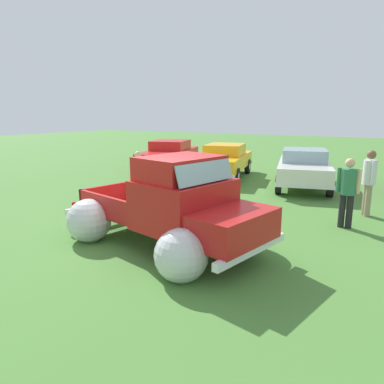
{
  "coord_description": "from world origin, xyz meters",
  "views": [
    {
      "loc": [
        4.24,
        -5.84,
        2.72
      ],
      "look_at": [
        0.0,
        1.22,
        0.9
      ],
      "focal_mm": 33.33,
      "sensor_mm": 36.0,
      "label": 1
    }
  ],
  "objects_px": {
    "vintage_pickup_truck": "(175,213)",
    "spectator_1": "(348,189)",
    "spectator_2": "(139,175)",
    "show_car_2": "(304,167)",
    "spectator_0": "(369,179)",
    "show_car_1": "(224,160)",
    "show_car_0": "(170,154)"
  },
  "relations": [
    {
      "from": "vintage_pickup_truck",
      "to": "spectator_2",
      "type": "distance_m",
      "value": 3.69
    },
    {
      "from": "show_car_2",
      "to": "show_car_0",
      "type": "bearing_deg",
      "value": -113.84
    },
    {
      "from": "show_car_2",
      "to": "spectator_2",
      "type": "bearing_deg",
      "value": -48.44
    },
    {
      "from": "vintage_pickup_truck",
      "to": "spectator_1",
      "type": "height_order",
      "value": "vintage_pickup_truck"
    },
    {
      "from": "show_car_2",
      "to": "spectator_1",
      "type": "height_order",
      "value": "spectator_1"
    },
    {
      "from": "show_car_0",
      "to": "show_car_1",
      "type": "distance_m",
      "value": 3.35
    },
    {
      "from": "show_car_1",
      "to": "spectator_0",
      "type": "relative_size",
      "value": 2.67
    },
    {
      "from": "spectator_1",
      "to": "spectator_2",
      "type": "xyz_separation_m",
      "value": [
        -5.62,
        -0.94,
        -0.03
      ]
    },
    {
      "from": "show_car_0",
      "to": "show_car_2",
      "type": "distance_m",
      "value": 6.87
    },
    {
      "from": "show_car_0",
      "to": "spectator_2",
      "type": "distance_m",
      "value": 7.17
    },
    {
      "from": "show_car_2",
      "to": "spectator_2",
      "type": "height_order",
      "value": "spectator_2"
    },
    {
      "from": "show_car_0",
      "to": "spectator_2",
      "type": "bearing_deg",
      "value": 10.85
    },
    {
      "from": "vintage_pickup_truck",
      "to": "show_car_0",
      "type": "xyz_separation_m",
      "value": [
        -6.12,
        8.71,
        0.03
      ]
    },
    {
      "from": "show_car_0",
      "to": "spectator_1",
      "type": "relative_size",
      "value": 2.89
    },
    {
      "from": "vintage_pickup_truck",
      "to": "show_car_0",
      "type": "distance_m",
      "value": 10.65
    },
    {
      "from": "show_car_1",
      "to": "spectator_1",
      "type": "xyz_separation_m",
      "value": [
        5.6,
        -4.81,
        0.19
      ]
    },
    {
      "from": "spectator_2",
      "to": "show_car_2",
      "type": "bearing_deg",
      "value": 17.19
    },
    {
      "from": "show_car_0",
      "to": "spectator_0",
      "type": "bearing_deg",
      "value": 50.05
    },
    {
      "from": "spectator_2",
      "to": "spectator_1",
      "type": "bearing_deg",
      "value": -29.82
    },
    {
      "from": "show_car_1",
      "to": "show_car_2",
      "type": "distance_m",
      "value": 3.53
    },
    {
      "from": "show_car_2",
      "to": "spectator_2",
      "type": "xyz_separation_m",
      "value": [
        -3.51,
        -5.32,
        0.16
      ]
    },
    {
      "from": "show_car_0",
      "to": "spectator_0",
      "type": "distance_m",
      "value": 10.07
    },
    {
      "from": "vintage_pickup_truck",
      "to": "spectator_0",
      "type": "xyz_separation_m",
      "value": [
        3.1,
        4.69,
        0.27
      ]
    },
    {
      "from": "show_car_1",
      "to": "spectator_2",
      "type": "relative_size",
      "value": 2.88
    },
    {
      "from": "show_car_2",
      "to": "show_car_1",
      "type": "bearing_deg",
      "value": -112.05
    },
    {
      "from": "spectator_1",
      "to": "spectator_2",
      "type": "distance_m",
      "value": 5.69
    },
    {
      "from": "show_car_2",
      "to": "spectator_1",
      "type": "xyz_separation_m",
      "value": [
        2.1,
        -4.37,
        0.19
      ]
    },
    {
      "from": "spectator_1",
      "to": "spectator_2",
      "type": "bearing_deg",
      "value": -84.34
    },
    {
      "from": "vintage_pickup_truck",
      "to": "spectator_2",
      "type": "relative_size",
      "value": 2.98
    },
    {
      "from": "spectator_0",
      "to": "show_car_1",
      "type": "bearing_deg",
      "value": -56.26
    },
    {
      "from": "show_car_1",
      "to": "show_car_0",
      "type": "bearing_deg",
      "value": -114.16
    },
    {
      "from": "vintage_pickup_truck",
      "to": "spectator_2",
      "type": "xyz_separation_m",
      "value": [
        -2.85,
        2.34,
        0.18
      ]
    }
  ]
}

